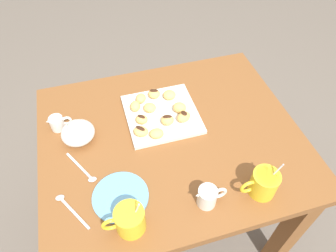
{
  "coord_description": "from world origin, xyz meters",
  "views": [
    {
      "loc": [
        0.21,
        0.69,
        1.59
      ],
      "look_at": [
        0.0,
        -0.03,
        0.73
      ],
      "focal_mm": 32.75,
      "sensor_mm": 36.0,
      "label": 1
    }
  ],
  "objects_px": {
    "saucer_sky_left": "(121,197)",
    "beignet_8": "(135,106)",
    "dining_table": "(171,156)",
    "beignet_10": "(169,95)",
    "coffee_mug_yellow_right": "(129,220)",
    "beignet_9": "(184,117)",
    "beignet_7": "(142,119)",
    "ice_cream_bowl": "(78,132)",
    "beignet_5": "(156,133)",
    "coffee_mug_yellow_left": "(263,183)",
    "beignet_4": "(180,108)",
    "beignet_6": "(150,108)",
    "beignet_3": "(141,98)",
    "pastry_plate_square": "(162,114)",
    "beignet_1": "(167,120)",
    "beignet_2": "(141,131)",
    "beignet_0": "(154,94)",
    "cream_pitcher_white": "(208,196)",
    "chocolate_sauce_pitcher": "(57,122)"
  },
  "relations": [
    {
      "from": "saucer_sky_left",
      "to": "beignet_8",
      "type": "xyz_separation_m",
      "value": [
        -0.13,
        -0.36,
        0.03
      ]
    },
    {
      "from": "dining_table",
      "to": "beignet_10",
      "type": "relative_size",
      "value": 18.69
    },
    {
      "from": "coffee_mug_yellow_right",
      "to": "beignet_9",
      "type": "height_order",
      "value": "coffee_mug_yellow_right"
    },
    {
      "from": "beignet_7",
      "to": "ice_cream_bowl",
      "type": "bearing_deg",
      "value": 0.37
    },
    {
      "from": "beignet_5",
      "to": "coffee_mug_yellow_right",
      "type": "bearing_deg",
      "value": 62.34
    },
    {
      "from": "coffee_mug_yellow_left",
      "to": "beignet_4",
      "type": "distance_m",
      "value": 0.43
    },
    {
      "from": "beignet_6",
      "to": "beignet_8",
      "type": "height_order",
      "value": "beignet_8"
    },
    {
      "from": "dining_table",
      "to": "beignet_3",
      "type": "height_order",
      "value": "beignet_3"
    },
    {
      "from": "saucer_sky_left",
      "to": "beignet_6",
      "type": "distance_m",
      "value": 0.38
    },
    {
      "from": "beignet_5",
      "to": "beignet_7",
      "type": "bearing_deg",
      "value": -64.92
    },
    {
      "from": "pastry_plate_square",
      "to": "saucer_sky_left",
      "type": "distance_m",
      "value": 0.38
    },
    {
      "from": "coffee_mug_yellow_right",
      "to": "beignet_1",
      "type": "xyz_separation_m",
      "value": [
        -0.22,
        -0.35,
        -0.01
      ]
    },
    {
      "from": "beignet_2",
      "to": "beignet_10",
      "type": "distance_m",
      "value": 0.22
    },
    {
      "from": "pastry_plate_square",
      "to": "beignet_4",
      "type": "relative_size",
      "value": 5.29
    },
    {
      "from": "coffee_mug_yellow_left",
      "to": "beignet_0",
      "type": "xyz_separation_m",
      "value": [
        0.22,
        -0.51,
        -0.02
      ]
    },
    {
      "from": "ice_cream_bowl",
      "to": "beignet_7",
      "type": "xyz_separation_m",
      "value": [
        -0.24,
        -0.0,
        -0.01
      ]
    },
    {
      "from": "beignet_8",
      "to": "beignet_7",
      "type": "bearing_deg",
      "value": 96.95
    },
    {
      "from": "ice_cream_bowl",
      "to": "beignet_9",
      "type": "relative_size",
      "value": 2.22
    },
    {
      "from": "cream_pitcher_white",
      "to": "beignet_7",
      "type": "height_order",
      "value": "cream_pitcher_white"
    },
    {
      "from": "coffee_mug_yellow_left",
      "to": "beignet_8",
      "type": "height_order",
      "value": "coffee_mug_yellow_left"
    },
    {
      "from": "pastry_plate_square",
      "to": "beignet_7",
      "type": "distance_m",
      "value": 0.09
    },
    {
      "from": "beignet_3",
      "to": "beignet_7",
      "type": "xyz_separation_m",
      "value": [
        0.02,
        0.11,
        0.0
      ]
    },
    {
      "from": "beignet_4",
      "to": "coffee_mug_yellow_right",
      "type": "bearing_deg",
      "value": 55.12
    },
    {
      "from": "coffee_mug_yellow_left",
      "to": "chocolate_sauce_pitcher",
      "type": "bearing_deg",
      "value": -36.89
    },
    {
      "from": "coffee_mug_yellow_right",
      "to": "cream_pitcher_white",
      "type": "xyz_separation_m",
      "value": [
        -0.25,
        -0.01,
        -0.01
      ]
    },
    {
      "from": "pastry_plate_square",
      "to": "beignet_8",
      "type": "relative_size",
      "value": 5.59
    },
    {
      "from": "cream_pitcher_white",
      "to": "beignet_2",
      "type": "height_order",
      "value": "cream_pitcher_white"
    },
    {
      "from": "ice_cream_bowl",
      "to": "beignet_8",
      "type": "distance_m",
      "value": 0.24
    },
    {
      "from": "beignet_1",
      "to": "beignet_10",
      "type": "distance_m",
      "value": 0.14
    },
    {
      "from": "beignet_4",
      "to": "beignet_9",
      "type": "distance_m",
      "value": 0.05
    },
    {
      "from": "beignet_7",
      "to": "beignet_9",
      "type": "distance_m",
      "value": 0.16
    },
    {
      "from": "beignet_0",
      "to": "beignet_7",
      "type": "bearing_deg",
      "value": 56.93
    },
    {
      "from": "dining_table",
      "to": "beignet_9",
      "type": "bearing_deg",
      "value": -143.53
    },
    {
      "from": "pastry_plate_square",
      "to": "cream_pitcher_white",
      "type": "distance_m",
      "value": 0.4
    },
    {
      "from": "beignet_1",
      "to": "beignet_8",
      "type": "xyz_separation_m",
      "value": [
        0.1,
        -0.11,
        -0.0
      ]
    },
    {
      "from": "beignet_1",
      "to": "beignet_6",
      "type": "distance_m",
      "value": 0.1
    },
    {
      "from": "pastry_plate_square",
      "to": "beignet_2",
      "type": "relative_size",
      "value": 5.06
    },
    {
      "from": "saucer_sky_left",
      "to": "beignet_10",
      "type": "distance_m",
      "value": 0.47
    },
    {
      "from": "beignet_4",
      "to": "beignet_9",
      "type": "bearing_deg",
      "value": 90.2
    },
    {
      "from": "pastry_plate_square",
      "to": "beignet_9",
      "type": "height_order",
      "value": "beignet_9"
    },
    {
      "from": "pastry_plate_square",
      "to": "beignet_1",
      "type": "distance_m",
      "value": 0.06
    },
    {
      "from": "coffee_mug_yellow_left",
      "to": "beignet_3",
      "type": "height_order",
      "value": "coffee_mug_yellow_left"
    },
    {
      "from": "beignet_2",
      "to": "beignet_3",
      "type": "distance_m",
      "value": 0.18
    },
    {
      "from": "beignet_9",
      "to": "beignet_10",
      "type": "relative_size",
      "value": 1.06
    },
    {
      "from": "ice_cream_bowl",
      "to": "beignet_10",
      "type": "distance_m",
      "value": 0.39
    },
    {
      "from": "saucer_sky_left",
      "to": "beignet_3",
      "type": "height_order",
      "value": "beignet_3"
    },
    {
      "from": "beignet_7",
      "to": "beignet_9",
      "type": "relative_size",
      "value": 0.86
    },
    {
      "from": "chocolate_sauce_pitcher",
      "to": "beignet_2",
      "type": "xyz_separation_m",
      "value": [
        -0.29,
        0.13,
        0.0
      ]
    },
    {
      "from": "beignet_9",
      "to": "beignet_10",
      "type": "bearing_deg",
      "value": -82.72
    },
    {
      "from": "beignet_1",
      "to": "coffee_mug_yellow_right",
      "type": "bearing_deg",
      "value": 58.49
    }
  ]
}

